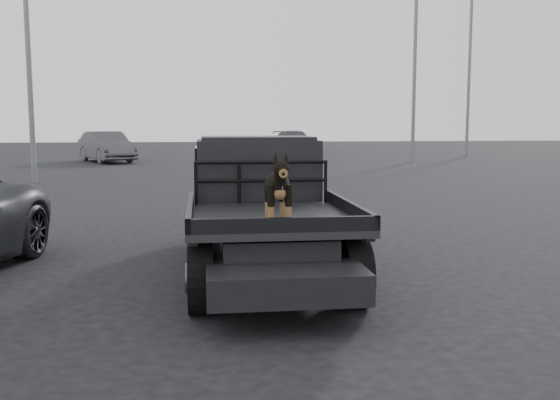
{
  "coord_description": "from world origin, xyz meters",
  "views": [
    {
      "loc": [
        -0.46,
        -6.5,
        2.0
      ],
      "look_at": [
        0.3,
        -0.53,
        1.25
      ],
      "focal_mm": 40.0,
      "sensor_mm": 36.0,
      "label": 1
    }
  ],
  "objects": [
    {
      "name": "ground",
      "position": [
        0.0,
        0.0,
        0.0
      ],
      "size": [
        120.0,
        120.0,
        0.0
      ],
      "primitive_type": "plane",
      "color": "black",
      "rests_on": "ground"
    },
    {
      "name": "flatbed_ute",
      "position": [
        0.35,
        1.64,
        0.46
      ],
      "size": [
        2.0,
        5.4,
        0.92
      ],
      "primitive_type": null,
      "color": "black",
      "rests_on": "ground"
    },
    {
      "name": "ute_cab",
      "position": [
        0.35,
        2.59,
        1.36
      ],
      "size": [
        1.72,
        1.3,
        0.88
      ],
      "primitive_type": null,
      "color": "black",
      "rests_on": "flatbed_ute"
    },
    {
      "name": "headache_rack",
      "position": [
        0.35,
        1.84,
        1.2
      ],
      "size": [
        1.8,
        0.08,
        0.55
      ],
      "primitive_type": null,
      "color": "black",
      "rests_on": "flatbed_ute"
    },
    {
      "name": "dog",
      "position": [
        0.33,
        -0.07,
        1.29
      ],
      "size": [
        0.32,
        0.6,
        0.74
      ],
      "primitive_type": null,
      "color": "black",
      "rests_on": "flatbed_ute"
    },
    {
      "name": "distant_car_a",
      "position": [
        -5.25,
        26.28,
        0.78
      ],
      "size": [
        3.54,
        4.97,
        1.56
      ],
      "primitive_type": "imported",
      "rotation": [
        0.0,
        0.0,
        0.45
      ],
      "color": "#47474C",
      "rests_on": "ground"
    },
    {
      "name": "distant_car_b",
      "position": [
        5.44,
        33.14,
        0.75
      ],
      "size": [
        2.47,
        5.28,
        1.49
      ],
      "primitive_type": "imported",
      "rotation": [
        0.0,
        0.0,
        0.08
      ],
      "color": "#404145",
      "rests_on": "ground"
    },
    {
      "name": "floodlight_mid",
      "position": [
        10.18,
        24.04,
        6.93
      ],
      "size": [
        1.08,
        0.28,
        12.67
      ],
      "color": "slate",
      "rests_on": "ground"
    },
    {
      "name": "floodlight_far",
      "position": [
        15.3,
        29.15,
        7.45
      ],
      "size": [
        1.08,
        0.28,
        13.7
      ],
      "color": "slate",
      "rests_on": "ground"
    }
  ]
}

